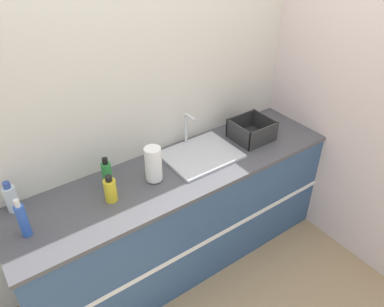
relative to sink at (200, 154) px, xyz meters
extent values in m
plane|color=tan|center=(-0.23, -0.37, -0.93)|extent=(12.00, 12.00, 0.00)
cube|color=beige|center=(-0.23, 0.28, 0.37)|extent=(4.82, 0.06, 2.60)
cube|color=silver|center=(1.01, -0.06, 0.37)|extent=(0.06, 2.62, 2.60)
cube|color=#33517A|center=(-0.23, -0.06, -0.49)|extent=(2.42, 0.62, 0.88)
cube|color=white|center=(-0.23, -0.36, -0.49)|extent=(2.42, 0.01, 0.04)
cube|color=#4C4C51|center=(-0.23, -0.06, -0.03)|extent=(2.45, 0.64, 0.03)
cube|color=silver|center=(0.00, -0.01, -0.01)|extent=(0.53, 0.43, 0.02)
cylinder|color=silver|center=(0.00, 0.19, 0.13)|extent=(0.02, 0.02, 0.25)
cylinder|color=silver|center=(0.00, 0.13, 0.25)|extent=(0.02, 0.12, 0.02)
cylinder|color=#4C4C51|center=(-0.43, -0.05, -0.01)|extent=(0.09, 0.09, 0.01)
cylinder|color=white|center=(-0.43, -0.05, 0.12)|extent=(0.11, 0.11, 0.25)
cube|color=#2D2D2D|center=(0.48, -0.04, -0.01)|extent=(0.30, 0.28, 0.01)
cube|color=#2D2D2D|center=(0.48, -0.17, 0.07)|extent=(0.30, 0.01, 0.15)
cube|color=#2D2D2D|center=(0.48, 0.10, 0.07)|extent=(0.30, 0.01, 0.15)
cube|color=#2D2D2D|center=(0.34, -0.04, 0.07)|extent=(0.01, 0.28, 0.15)
cube|color=#2D2D2D|center=(0.62, -0.04, 0.07)|extent=(0.01, 0.28, 0.15)
cylinder|color=#2D56B7|center=(-1.28, -0.07, 0.09)|extent=(0.06, 0.06, 0.21)
cylinder|color=silver|center=(-1.28, -0.07, 0.22)|extent=(0.03, 0.03, 0.05)
cylinder|color=#2D8C3D|center=(-0.71, 0.06, 0.08)|extent=(0.07, 0.07, 0.18)
cylinder|color=black|center=(-0.71, 0.06, 0.19)|extent=(0.04, 0.04, 0.04)
cylinder|color=yellow|center=(-0.76, -0.07, 0.06)|extent=(0.08, 0.08, 0.15)
cylinder|color=black|center=(-0.76, -0.07, 0.15)|extent=(0.04, 0.04, 0.03)
cylinder|color=silver|center=(-1.28, 0.19, 0.07)|extent=(0.08, 0.08, 0.17)
cylinder|color=#334C9E|center=(-1.28, 0.19, 0.17)|extent=(0.04, 0.04, 0.04)
camera|label=1|loc=(-1.38, -1.84, 1.56)|focal=35.00mm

